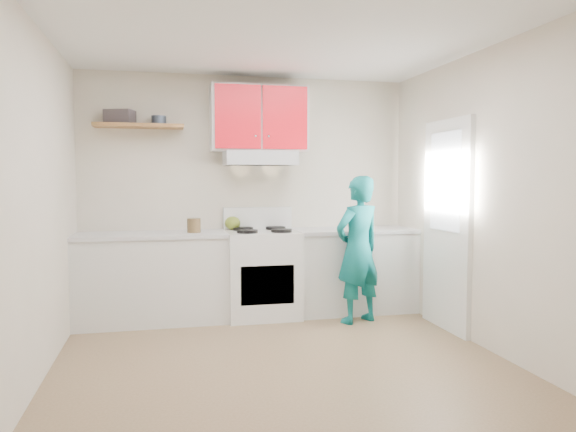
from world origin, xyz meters
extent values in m
plane|color=brown|center=(0.00, 0.00, 0.00)|extent=(3.80, 3.80, 0.00)
cube|color=white|center=(0.00, 0.00, 2.60)|extent=(3.60, 3.80, 0.04)
cube|color=beige|center=(0.00, 1.90, 1.30)|extent=(3.60, 0.04, 2.60)
cube|color=beige|center=(0.00, -1.90, 1.30)|extent=(3.60, 0.04, 2.60)
cube|color=beige|center=(-1.80, 0.00, 1.30)|extent=(0.04, 3.80, 2.60)
cube|color=beige|center=(1.80, 0.00, 1.30)|extent=(0.04, 3.80, 2.60)
cube|color=white|center=(1.78, 0.70, 1.02)|extent=(0.05, 0.85, 2.05)
cube|color=white|center=(1.75, 0.70, 1.45)|extent=(0.01, 0.55, 0.95)
cube|color=silver|center=(-1.04, 1.60, 0.45)|extent=(1.52, 0.60, 0.90)
cube|color=silver|center=(1.14, 1.60, 0.45)|extent=(1.32, 0.60, 0.90)
cube|color=white|center=(0.10, 1.57, 0.46)|extent=(0.76, 0.65, 0.92)
cube|color=silver|center=(0.10, 1.68, 1.70)|extent=(0.76, 0.44, 0.15)
cube|color=red|center=(0.10, 1.73, 2.12)|extent=(1.02, 0.33, 0.70)
cube|color=brown|center=(-1.15, 1.75, 2.02)|extent=(0.90, 0.30, 0.04)
cube|color=#40383C|center=(-1.34, 1.78, 2.11)|extent=(0.32, 0.28, 0.14)
cylinder|color=#333D4C|center=(-0.95, 1.78, 2.08)|extent=(0.17, 0.17, 0.09)
ellipsoid|color=olive|center=(-0.19, 1.79, 0.99)|extent=(0.20, 0.20, 0.15)
cylinder|color=brown|center=(-0.61, 1.57, 0.98)|extent=(0.16, 0.16, 0.17)
cube|color=olive|center=(0.80, 1.55, 0.91)|extent=(0.31, 0.25, 0.02)
cube|color=red|center=(1.49, 1.65, 0.90)|extent=(0.34, 0.31, 0.01)
imported|color=#0B6466|center=(1.02, 1.12, 0.75)|extent=(0.64, 0.54, 1.51)
camera|label=1|loc=(-0.92, -4.10, 1.48)|focal=33.92mm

